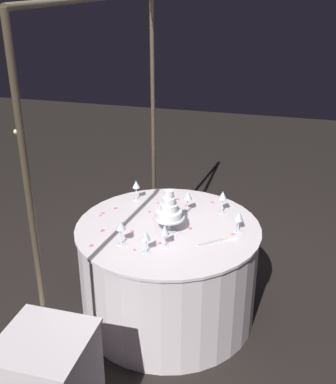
# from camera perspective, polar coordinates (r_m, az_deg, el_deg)

# --- Properties ---
(ground_plane) EXTENTS (12.00, 12.00, 0.00)m
(ground_plane) POSITION_cam_1_polar(r_m,az_deg,el_deg) (3.80, 0.00, -14.23)
(ground_plane) COLOR black
(decorative_arch) EXTENTS (2.11, 0.06, 2.28)m
(decorative_arch) POSITION_cam_1_polar(r_m,az_deg,el_deg) (3.23, -7.26, 8.24)
(decorative_arch) COLOR #473D2D
(decorative_arch) RESTS_ON ground
(main_table) EXTENTS (1.32, 1.32, 0.76)m
(main_table) POSITION_cam_1_polar(r_m,az_deg,el_deg) (3.58, 0.00, -9.48)
(main_table) COLOR white
(main_table) RESTS_ON ground
(tiered_cake) EXTENTS (0.22, 0.22, 0.31)m
(tiered_cake) POSITION_cam_1_polar(r_m,az_deg,el_deg) (3.26, 0.11, -2.27)
(tiered_cake) COLOR silver
(tiered_cake) RESTS_ON main_table
(wine_glass_0) EXTENTS (0.06, 0.06, 0.16)m
(wine_glass_0) POSITION_cam_1_polar(r_m,az_deg,el_deg) (3.09, -0.40, -4.67)
(wine_glass_0) COLOR silver
(wine_glass_0) RESTS_ON main_table
(wine_glass_1) EXTENTS (0.06, 0.06, 0.17)m
(wine_glass_1) POSITION_cam_1_polar(r_m,az_deg,el_deg) (3.52, 2.39, -0.51)
(wine_glass_1) COLOR silver
(wine_glass_1) RESTS_ON main_table
(wine_glass_2) EXTENTS (0.06, 0.06, 0.16)m
(wine_glass_2) POSITION_cam_1_polar(r_m,az_deg,el_deg) (3.74, -3.85, 0.81)
(wine_glass_2) COLOR silver
(wine_glass_2) RESTS_ON main_table
(wine_glass_3) EXTENTS (0.06, 0.06, 0.16)m
(wine_glass_3) POSITION_cam_1_polar(r_m,az_deg,el_deg) (3.02, -2.68, -5.37)
(wine_glass_3) COLOR silver
(wine_glass_3) RESTS_ON main_table
(wine_glass_4) EXTENTS (0.07, 0.07, 0.17)m
(wine_glass_4) POSITION_cam_1_polar(r_m,az_deg,el_deg) (3.12, -5.71, -4.13)
(wine_glass_4) COLOR silver
(wine_glass_4) RESTS_ON main_table
(wine_glass_5) EXTENTS (0.06, 0.06, 0.18)m
(wine_glass_5) POSITION_cam_1_polar(r_m,az_deg,el_deg) (3.54, 6.60, -0.53)
(wine_glass_5) COLOR silver
(wine_glass_5) RESTS_ON main_table
(wine_glass_6) EXTENTS (0.06, 0.06, 0.15)m
(wine_glass_6) POSITION_cam_1_polar(r_m,az_deg,el_deg) (3.31, 8.53, -2.97)
(wine_glass_6) COLOR silver
(wine_glass_6) RESTS_ON main_table
(cake_knife) EXTENTS (0.20, 0.24, 0.01)m
(cake_knife) POSITION_cam_1_polar(r_m,az_deg,el_deg) (3.22, 6.24, -5.80)
(cake_knife) COLOR silver
(cake_knife) RESTS_ON main_table
(rose_petal_0) EXTENTS (0.04, 0.04, 0.00)m
(rose_petal_0) POSITION_cam_1_polar(r_m,az_deg,el_deg) (3.18, -1.02, -6.16)
(rose_petal_0) COLOR #EA6B84
(rose_petal_0) RESTS_ON main_table
(rose_petal_1) EXTENTS (0.05, 0.04, 0.00)m
(rose_petal_1) POSITION_cam_1_polar(r_m,az_deg,el_deg) (3.45, 0.91, -3.50)
(rose_petal_1) COLOR #EA6B84
(rose_petal_1) RESTS_ON main_table
(rose_petal_2) EXTENTS (0.04, 0.04, 0.00)m
(rose_petal_2) POSITION_cam_1_polar(r_m,az_deg,el_deg) (3.35, -7.88, -4.62)
(rose_petal_2) COLOR #EA6B84
(rose_petal_2) RESTS_ON main_table
(rose_petal_3) EXTENTS (0.03, 0.03, 0.00)m
(rose_petal_3) POSITION_cam_1_polar(r_m,az_deg,el_deg) (3.11, -4.07, -6.94)
(rose_petal_3) COLOR #EA6B84
(rose_petal_3) RESTS_ON main_table
(rose_petal_4) EXTENTS (0.04, 0.03, 0.00)m
(rose_petal_4) POSITION_cam_1_polar(r_m,az_deg,el_deg) (3.19, -9.20, -6.37)
(rose_petal_4) COLOR #EA6B84
(rose_petal_4) RESTS_ON main_table
(rose_petal_5) EXTENTS (0.04, 0.04, 0.00)m
(rose_petal_5) POSITION_cam_1_polar(r_m,az_deg,el_deg) (3.66, -6.35, -1.96)
(rose_petal_5) COLOR #EA6B84
(rose_petal_5) RESTS_ON main_table
(rose_petal_6) EXTENTS (0.04, 0.04, 0.00)m
(rose_petal_6) POSITION_cam_1_polar(r_m,az_deg,el_deg) (3.33, -4.33, -4.71)
(rose_petal_6) COLOR #EA6B84
(rose_petal_6) RESTS_ON main_table
(rose_petal_7) EXTENTS (0.02, 0.03, 0.00)m
(rose_petal_7) POSITION_cam_1_polar(r_m,az_deg,el_deg) (3.72, -1.23, -1.31)
(rose_petal_7) COLOR #EA6B84
(rose_petal_7) RESTS_ON main_table
(rose_petal_8) EXTENTS (0.03, 0.02, 0.00)m
(rose_petal_8) POSITION_cam_1_polar(r_m,az_deg,el_deg) (3.56, -8.12, -2.83)
(rose_petal_8) COLOR #EA6B84
(rose_petal_8) RESTS_ON main_table
(rose_petal_9) EXTENTS (0.04, 0.04, 0.00)m
(rose_petal_9) POSITION_cam_1_polar(r_m,az_deg,el_deg) (3.78, 1.20, -0.85)
(rose_petal_9) COLOR #EA6B84
(rose_petal_9) RESTS_ON main_table
(rose_petal_10) EXTENTS (0.05, 0.04, 0.00)m
(rose_petal_10) POSITION_cam_1_polar(r_m,az_deg,el_deg) (3.36, 2.69, -4.38)
(rose_petal_10) COLOR #EA6B84
(rose_petal_10) RESTS_ON main_table
(rose_petal_11) EXTENTS (0.03, 0.04, 0.00)m
(rose_petal_11) POSITION_cam_1_polar(r_m,az_deg,el_deg) (3.30, 7.84, -5.13)
(rose_petal_11) COLOR #EA6B84
(rose_petal_11) RESTS_ON main_table
(rose_petal_12) EXTENTS (0.03, 0.04, 0.00)m
(rose_petal_12) POSITION_cam_1_polar(r_m,az_deg,el_deg) (3.49, 0.74, -3.12)
(rose_petal_12) COLOR #EA6B84
(rose_petal_12) RESTS_ON main_table
(rose_petal_13) EXTENTS (0.04, 0.04, 0.00)m
(rose_petal_13) POSITION_cam_1_polar(r_m,az_deg,el_deg) (3.67, 2.25, -1.68)
(rose_petal_13) COLOR #EA6B84
(rose_petal_13) RESTS_ON main_table
(rose_petal_14) EXTENTS (0.04, 0.04, 0.00)m
(rose_petal_14) POSITION_cam_1_polar(r_m,az_deg,el_deg) (3.59, -7.85, -2.53)
(rose_petal_14) COLOR #EA6B84
(rose_petal_14) RESTS_ON main_table
(rose_petal_15) EXTENTS (0.04, 0.04, 0.00)m
(rose_petal_15) POSITION_cam_1_polar(r_m,az_deg,el_deg) (3.75, 5.35, -1.23)
(rose_petal_15) COLOR #EA6B84
(rose_petal_15) RESTS_ON main_table
(rose_petal_16) EXTENTS (0.03, 0.02, 0.00)m
(rose_petal_16) POSITION_cam_1_polar(r_m,az_deg,el_deg) (3.58, -2.24, -2.38)
(rose_petal_16) COLOR #EA6B84
(rose_petal_16) RESTS_ON main_table
(rose_petal_17) EXTENTS (0.03, 0.03, 0.00)m
(rose_petal_17) POSITION_cam_1_polar(r_m,az_deg,el_deg) (3.62, -0.63, -2.04)
(rose_petal_17) COLOR #EA6B84
(rose_petal_17) RESTS_ON main_table
(rose_petal_18) EXTENTS (0.03, 0.04, 0.00)m
(rose_petal_18) POSITION_cam_1_polar(r_m,az_deg,el_deg) (3.39, -5.69, -4.13)
(rose_petal_18) COLOR #EA6B84
(rose_petal_18) RESTS_ON main_table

